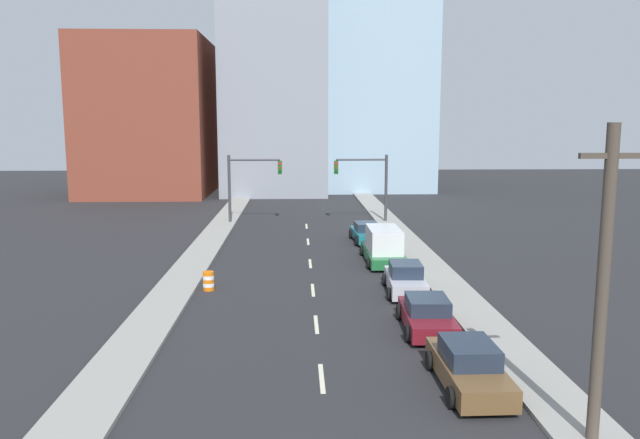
{
  "coord_description": "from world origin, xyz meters",
  "views": [
    {
      "loc": [
        -0.79,
        -11.44,
        8.25
      ],
      "look_at": [
        0.69,
        27.67,
        2.2
      ],
      "focal_mm": 35.0,
      "sensor_mm": 36.0,
      "label": 1
    }
  ],
  "objects_px": {
    "traffic_signal_right": "(370,179)",
    "sedan_teal": "(366,233)",
    "utility_pole_right_near": "(603,285)",
    "sedan_brown": "(469,367)",
    "traffic_signal_left": "(245,179)",
    "traffic_barrel": "(209,281)",
    "sedan_maroon": "(427,315)",
    "sedan_silver": "(405,279)",
    "box_truck_green": "(383,246)"
  },
  "relations": [
    {
      "from": "traffic_signal_left",
      "to": "box_truck_green",
      "type": "relative_size",
      "value": 0.97
    },
    {
      "from": "sedan_maroon",
      "to": "sedan_brown",
      "type": "bearing_deg",
      "value": -85.84
    },
    {
      "from": "traffic_barrel",
      "to": "sedan_teal",
      "type": "bearing_deg",
      "value": 53.36
    },
    {
      "from": "traffic_barrel",
      "to": "sedan_maroon",
      "type": "height_order",
      "value": "sedan_maroon"
    },
    {
      "from": "traffic_signal_left",
      "to": "sedan_maroon",
      "type": "distance_m",
      "value": 29.23
    },
    {
      "from": "traffic_barrel",
      "to": "sedan_teal",
      "type": "xyz_separation_m",
      "value": [
        9.3,
        12.51,
        0.16
      ]
    },
    {
      "from": "traffic_signal_left",
      "to": "sedan_teal",
      "type": "bearing_deg",
      "value": -43.14
    },
    {
      "from": "traffic_barrel",
      "to": "box_truck_green",
      "type": "distance_m",
      "value": 11.29
    },
    {
      "from": "traffic_signal_right",
      "to": "traffic_barrel",
      "type": "bearing_deg",
      "value": -116.62
    },
    {
      "from": "box_truck_green",
      "to": "traffic_barrel",
      "type": "bearing_deg",
      "value": -148.38
    },
    {
      "from": "utility_pole_right_near",
      "to": "sedan_teal",
      "type": "distance_m",
      "value": 28.45
    },
    {
      "from": "traffic_signal_right",
      "to": "sedan_teal",
      "type": "relative_size",
      "value": 1.26
    },
    {
      "from": "traffic_signal_right",
      "to": "utility_pole_right_near",
      "type": "height_order",
      "value": "utility_pole_right_near"
    },
    {
      "from": "utility_pole_right_near",
      "to": "sedan_brown",
      "type": "bearing_deg",
      "value": 121.69
    },
    {
      "from": "sedan_brown",
      "to": "sedan_maroon",
      "type": "xyz_separation_m",
      "value": [
        -0.17,
        5.48,
        -0.04
      ]
    },
    {
      "from": "traffic_signal_right",
      "to": "box_truck_green",
      "type": "distance_m",
      "value": 15.37
    },
    {
      "from": "sedan_silver",
      "to": "sedan_brown",
      "type": "bearing_deg",
      "value": -86.6
    },
    {
      "from": "traffic_signal_right",
      "to": "sedan_teal",
      "type": "bearing_deg",
      "value": -98.25
    },
    {
      "from": "sedan_maroon",
      "to": "utility_pole_right_near",
      "type": "bearing_deg",
      "value": -72.77
    },
    {
      "from": "box_truck_green",
      "to": "traffic_signal_left",
      "type": "bearing_deg",
      "value": 121.73
    },
    {
      "from": "sedan_brown",
      "to": "traffic_barrel",
      "type": "bearing_deg",
      "value": 128.83
    },
    {
      "from": "traffic_signal_right",
      "to": "box_truck_green",
      "type": "relative_size",
      "value": 0.97
    },
    {
      "from": "traffic_signal_left",
      "to": "traffic_barrel",
      "type": "bearing_deg",
      "value": -90.56
    },
    {
      "from": "box_truck_green",
      "to": "sedan_teal",
      "type": "bearing_deg",
      "value": 92.36
    },
    {
      "from": "utility_pole_right_near",
      "to": "sedan_silver",
      "type": "distance_m",
      "value": 15.34
    },
    {
      "from": "box_truck_green",
      "to": "sedan_maroon",
      "type": "bearing_deg",
      "value": -89.91
    },
    {
      "from": "utility_pole_right_near",
      "to": "traffic_signal_right",
      "type": "bearing_deg",
      "value": 92.36
    },
    {
      "from": "sedan_brown",
      "to": "box_truck_green",
      "type": "height_order",
      "value": "box_truck_green"
    },
    {
      "from": "traffic_signal_right",
      "to": "sedan_teal",
      "type": "xyz_separation_m",
      "value": [
        -1.24,
        -8.52,
        -3.08
      ]
    },
    {
      "from": "traffic_signal_left",
      "to": "sedan_teal",
      "type": "relative_size",
      "value": 1.26
    },
    {
      "from": "traffic_barrel",
      "to": "traffic_signal_left",
      "type": "bearing_deg",
      "value": 89.44
    },
    {
      "from": "box_truck_green",
      "to": "utility_pole_right_near",
      "type": "bearing_deg",
      "value": -83.61
    },
    {
      "from": "traffic_barrel",
      "to": "sedan_maroon",
      "type": "relative_size",
      "value": 0.21
    },
    {
      "from": "traffic_signal_right",
      "to": "sedan_brown",
      "type": "height_order",
      "value": "traffic_signal_right"
    },
    {
      "from": "traffic_signal_left",
      "to": "sedan_teal",
      "type": "height_order",
      "value": "traffic_signal_left"
    },
    {
      "from": "traffic_barrel",
      "to": "sedan_silver",
      "type": "distance_m",
      "value": 9.78
    },
    {
      "from": "traffic_signal_right",
      "to": "box_truck_green",
      "type": "height_order",
      "value": "traffic_signal_right"
    },
    {
      "from": "sedan_maroon",
      "to": "traffic_signal_right",
      "type": "bearing_deg",
      "value": 90.53
    },
    {
      "from": "traffic_signal_left",
      "to": "traffic_barrel",
      "type": "distance_m",
      "value": 21.28
    },
    {
      "from": "utility_pole_right_near",
      "to": "sedan_teal",
      "type": "height_order",
      "value": "utility_pole_right_near"
    },
    {
      "from": "utility_pole_right_near",
      "to": "sedan_maroon",
      "type": "xyz_separation_m",
      "value": [
        -2.41,
        9.12,
        -3.62
      ]
    },
    {
      "from": "traffic_barrel",
      "to": "sedan_brown",
      "type": "relative_size",
      "value": 0.2
    },
    {
      "from": "sedan_silver",
      "to": "traffic_signal_right",
      "type": "bearing_deg",
      "value": 90.97
    },
    {
      "from": "traffic_signal_left",
      "to": "utility_pole_right_near",
      "type": "bearing_deg",
      "value": -72.07
    },
    {
      "from": "traffic_signal_left",
      "to": "sedan_teal",
      "type": "xyz_separation_m",
      "value": [
        9.09,
        -8.52,
        -3.08
      ]
    },
    {
      "from": "sedan_silver",
      "to": "traffic_signal_left",
      "type": "bearing_deg",
      "value": 116.62
    },
    {
      "from": "traffic_signal_right",
      "to": "sedan_teal",
      "type": "height_order",
      "value": "traffic_signal_right"
    },
    {
      "from": "traffic_barrel",
      "to": "sedan_brown",
      "type": "xyz_separation_m",
      "value": [
        9.8,
        -11.94,
        0.2
      ]
    },
    {
      "from": "traffic_barrel",
      "to": "sedan_maroon",
      "type": "bearing_deg",
      "value": -33.85
    },
    {
      "from": "traffic_barrel",
      "to": "sedan_teal",
      "type": "height_order",
      "value": "sedan_teal"
    }
  ]
}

